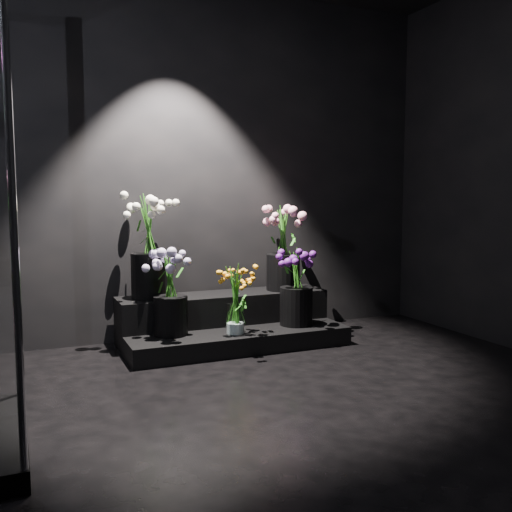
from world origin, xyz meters
TOP-DOWN VIEW (x-y plane):
  - floor at (0.00, 0.00)m, footprint 4.00×4.00m
  - wall_back at (0.00, 2.00)m, footprint 4.00×0.00m
  - display_riser at (0.10, 1.67)m, footprint 1.68×0.75m
  - bouquet_orange_bells at (0.04, 1.37)m, footprint 0.31×0.31m
  - bouquet_lilac at (-0.40, 1.52)m, footprint 0.46×0.46m
  - bouquet_purple at (0.59, 1.45)m, footprint 0.41×0.41m
  - bouquet_cream_roses at (-0.49, 1.79)m, footprint 0.46×0.46m
  - bouquet_pink_roses at (0.61, 1.74)m, footprint 0.45×0.45m

SIDE VIEW (x-z plane):
  - floor at x=0.00m, z-range 0.00..0.00m
  - display_riser at x=0.10m, z-range -0.03..0.34m
  - bouquet_orange_bells at x=0.04m, z-range 0.15..0.66m
  - bouquet_purple at x=0.59m, z-range 0.17..0.76m
  - bouquet_lilac at x=-0.40m, z-range 0.18..0.79m
  - bouquet_pink_roses at x=0.61m, z-range 0.40..1.10m
  - bouquet_cream_roses at x=-0.49m, z-range 0.41..1.19m
  - wall_back at x=0.00m, z-range -0.60..3.40m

